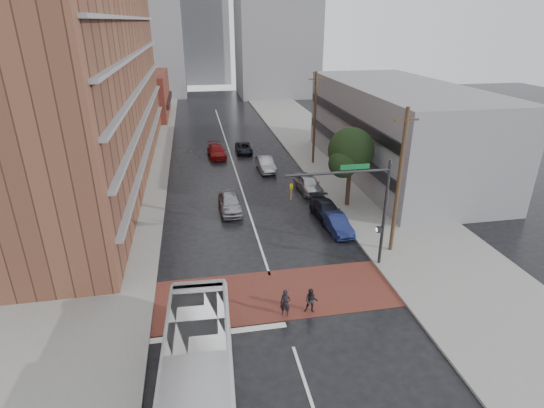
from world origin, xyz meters
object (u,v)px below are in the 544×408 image
object	(u,v)px
car_parked_far	(308,183)
car_parked_mid	(327,211)
car_parked_near	(337,223)
pedestrian_b	(311,301)
car_travel_a	(230,203)
pedestrian_a	(285,303)
suv_travel	(244,148)
car_travel_b	(266,164)
transit_bus	(198,393)
car_travel_c	(217,151)

from	to	relation	value
car_parked_far	car_parked_mid	bearing A→B (deg)	-94.71
car_parked_near	pedestrian_b	bearing A→B (deg)	-120.21
car_travel_a	car_parked_far	bearing A→B (deg)	21.83
pedestrian_a	car_parked_near	distance (m)	10.88
pedestrian_b	pedestrian_a	bearing A→B (deg)	-162.52
pedestrian_a	suv_travel	size ratio (longest dim) A/B	0.39
car_parked_near	car_parked_mid	distance (m)	2.39
suv_travel	car_parked_near	distance (m)	22.65
car_parked_far	car_travel_a	bearing A→B (deg)	-161.58
car_travel_b	suv_travel	bearing A→B (deg)	99.07
transit_bus	car_travel_a	xyz separation A→B (m)	(3.08, 20.32, -0.90)
car_travel_a	suv_travel	distance (m)	17.35
pedestrian_b	car_parked_mid	distance (m)	12.34
transit_bus	car_travel_a	distance (m)	20.57
car_travel_a	car_parked_far	xyz separation A→B (m)	(7.65, 3.20, 0.01)
transit_bus	car_parked_mid	world-z (taller)	transit_bus
car_travel_c	suv_travel	world-z (taller)	car_travel_c
transit_bus	car_travel_c	size ratio (longest dim) A/B	2.55
car_travel_a	pedestrian_a	bearing A→B (deg)	-84.17
car_travel_b	suv_travel	world-z (taller)	car_travel_b
car_travel_b	car_parked_mid	size ratio (longest dim) A/B	0.94
car_travel_a	car_parked_far	size ratio (longest dim) A/B	0.98
pedestrian_a	car_parked_near	size ratio (longest dim) A/B	0.39
pedestrian_b	car_parked_mid	bearing A→B (deg)	86.17
suv_travel	car_parked_mid	world-z (taller)	car_parked_mid
transit_bus	pedestrian_b	size ratio (longest dim) A/B	8.05
pedestrian_a	car_travel_c	xyz separation A→B (m)	(-1.77, 30.13, -0.11)
pedestrian_b	car_travel_b	xyz separation A→B (m)	(1.61, 24.18, -0.02)
car_travel_a	suv_travel	xyz separation A→B (m)	(3.26, 17.04, -0.20)
car_travel_b	suv_travel	distance (m)	7.31
pedestrian_b	car_parked_mid	xyz separation A→B (m)	(4.49, 11.50, -0.07)
car_travel_b	car_parked_near	xyz separation A→B (m)	(2.89, -15.07, -0.06)
transit_bus	car_travel_c	xyz separation A→B (m)	(2.98, 36.15, -0.98)
car_travel_b	car_parked_near	world-z (taller)	car_travel_b
car_travel_a	car_travel_c	world-z (taller)	car_travel_a
car_parked_far	car_travel_c	bearing A→B (deg)	117.27
pedestrian_b	car_travel_c	world-z (taller)	pedestrian_b
pedestrian_b	car_parked_far	distance (m)	18.08
car_travel_c	car_parked_mid	xyz separation A→B (m)	(7.70, -18.63, -0.01)
transit_bus	car_travel_c	distance (m)	36.29
car_travel_a	car_travel_c	size ratio (longest dim) A/B	0.96
car_travel_a	car_travel_b	world-z (taller)	car_travel_a
transit_bus	car_travel_a	world-z (taller)	transit_bus
suv_travel	car_parked_mid	bearing A→B (deg)	-76.58
car_parked_mid	car_travel_b	bearing A→B (deg)	99.74
pedestrian_b	car_travel_a	distance (m)	14.64
car_travel_b	car_travel_c	bearing A→B (deg)	126.55
transit_bus	car_parked_mid	bearing A→B (deg)	61.30
car_travel_a	car_travel_b	bearing A→B (deg)	63.59
car_travel_b	car_parked_mid	distance (m)	13.00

